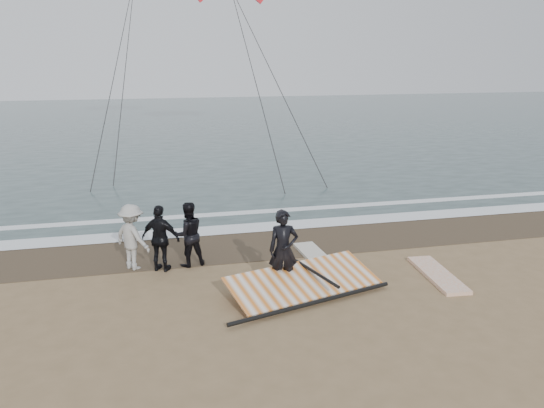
{
  "coord_description": "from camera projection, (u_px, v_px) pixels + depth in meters",
  "views": [
    {
      "loc": [
        -2.48,
        -9.78,
        5.29
      ],
      "look_at": [
        0.47,
        3.0,
        1.6
      ],
      "focal_mm": 35.0,
      "sensor_mm": 36.0,
      "label": 1
    }
  ],
  "objects": [
    {
      "name": "man_main",
      "position": [
        283.0,
        250.0,
        12.29
      ],
      "size": [
        0.73,
        0.52,
        1.89
      ],
      "primitive_type": "imported",
      "rotation": [
        0.0,
        0.0,
        -0.1
      ],
      "color": "black",
      "rests_on": "ground"
    },
    {
      "name": "sea",
      "position": [
        181.0,
        124.0,
        42.09
      ],
      "size": [
        120.0,
        54.0,
        0.02
      ],
      "primitive_type": "cube",
      "color": "#233838",
      "rests_on": "ground"
    },
    {
      "name": "foam_near",
      "position": [
        237.0,
        229.0,
        16.67
      ],
      "size": [
        120.0,
        0.9,
        0.01
      ],
      "primitive_type": "cube",
      "color": "white",
      "rests_on": "sea"
    },
    {
      "name": "sail_rig",
      "position": [
        299.0,
        282.0,
        12.32
      ],
      "size": [
        3.97,
        2.6,
        0.49
      ],
      "color": "black",
      "rests_on": "ground"
    },
    {
      "name": "ground",
      "position": [
        282.0,
        316.0,
        11.14
      ],
      "size": [
        120.0,
        120.0,
        0.0
      ],
      "primitive_type": "plane",
      "color": "#8C704C",
      "rests_on": "ground"
    },
    {
      "name": "trio_cluster",
      "position": [
        158.0,
        236.0,
        13.44
      ],
      "size": [
        2.48,
        1.34,
        1.72
      ],
      "color": "black",
      "rests_on": "ground"
    },
    {
      "name": "board_cream",
      "position": [
        316.0,
        257.0,
        14.27
      ],
      "size": [
        0.71,
        2.21,
        0.09
      ],
      "primitive_type": "cube",
      "rotation": [
        0.0,
        0.0,
        0.06
      ],
      "color": "beige",
      "rests_on": "ground"
    },
    {
      "name": "board_white",
      "position": [
        438.0,
        274.0,
        13.14
      ],
      "size": [
        0.81,
        2.32,
        0.09
      ],
      "primitive_type": "cube",
      "rotation": [
        0.0,
        0.0,
        -0.08
      ],
      "color": "white",
      "rests_on": "ground"
    },
    {
      "name": "foam_far",
      "position": [
        229.0,
        214.0,
        18.26
      ],
      "size": [
        120.0,
        0.45,
        0.01
      ],
      "primitive_type": "cube",
      "color": "white",
      "rests_on": "sea"
    },
    {
      "name": "wet_sand",
      "position": [
        245.0,
        244.0,
        15.36
      ],
      "size": [
        120.0,
        2.8,
        0.01
      ],
      "primitive_type": "cube",
      "color": "#4C3D2B",
      "rests_on": "ground"
    }
  ]
}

